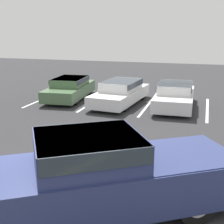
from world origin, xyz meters
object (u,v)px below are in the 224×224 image
pickup_truck (103,176)px  parked_sedan_c (175,95)px  parked_sedan_a (70,88)px  parked_sedan_b (121,92)px

pickup_truck → parked_sedan_c: size_ratio=1.33×
pickup_truck → parked_sedan_a: bearing=85.1°
pickup_truck → parked_sedan_a: 11.55m
parked_sedan_a → parked_sedan_b: 3.07m
pickup_truck → parked_sedan_c: bearing=54.6°
parked_sedan_a → parked_sedan_b: size_ratio=0.94×
pickup_truck → parked_sedan_b: bearing=70.6°
parked_sedan_a → parked_sedan_c: size_ratio=1.02×
parked_sedan_c → parked_sedan_b: bearing=-91.0°
pickup_truck → parked_sedan_b: pickup_truck is taller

